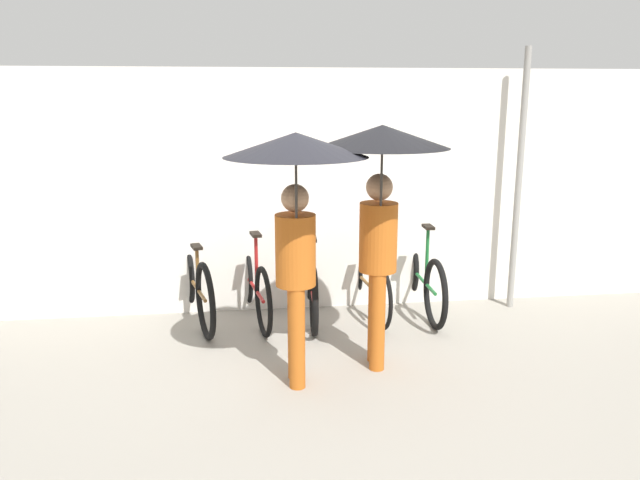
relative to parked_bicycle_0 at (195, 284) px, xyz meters
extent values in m
plane|color=gray|center=(1.21, -1.77, -0.39)|extent=(30.00, 30.00, 0.00)
cube|color=silver|center=(1.21, 0.31, 0.90)|extent=(10.41, 0.12, 2.58)
torus|color=black|center=(-0.12, 0.50, -0.01)|extent=(0.24, 0.75, 0.76)
torus|color=black|center=(0.13, -0.51, -0.01)|extent=(0.24, 0.75, 0.76)
cylinder|color=brown|center=(0.00, -0.01, -0.01)|extent=(0.29, 1.02, 0.04)
cylinder|color=brown|center=(0.05, -0.18, 0.21)|extent=(0.04, 0.04, 0.44)
cube|color=black|center=(0.05, -0.18, 0.45)|extent=(0.14, 0.22, 0.03)
cylinder|color=brown|center=(-0.12, 0.50, 0.34)|extent=(0.04, 0.04, 0.71)
cylinder|color=brown|center=(-0.12, 0.50, 0.69)|extent=(0.43, 0.13, 0.03)
torus|color=black|center=(0.53, 0.46, -0.04)|extent=(0.16, 0.70, 0.70)
torus|color=black|center=(0.68, -0.52, -0.04)|extent=(0.16, 0.70, 0.70)
cylinder|color=maroon|center=(0.60, -0.03, -0.04)|extent=(0.19, 0.99, 0.04)
cylinder|color=maroon|center=(0.63, -0.20, 0.25)|extent=(0.04, 0.04, 0.59)
cube|color=black|center=(0.63, -0.20, 0.56)|extent=(0.12, 0.21, 0.03)
cylinder|color=maroon|center=(0.53, 0.46, 0.32)|extent=(0.04, 0.04, 0.72)
cylinder|color=maroon|center=(0.53, 0.46, 0.68)|extent=(0.44, 0.10, 0.03)
torus|color=black|center=(1.24, 0.47, -0.05)|extent=(0.11, 0.69, 0.68)
torus|color=black|center=(1.17, -0.55, -0.05)|extent=(0.11, 0.69, 0.68)
cylinder|color=maroon|center=(1.21, -0.04, -0.05)|extent=(0.11, 1.02, 0.04)
cylinder|color=maroon|center=(1.19, -0.22, 0.22)|extent=(0.04, 0.04, 0.53)
cube|color=black|center=(1.19, -0.22, 0.50)|extent=(0.10, 0.21, 0.03)
cylinder|color=maroon|center=(1.24, 0.47, 0.27)|extent=(0.04, 0.04, 0.64)
cylinder|color=maroon|center=(1.24, 0.47, 0.59)|extent=(0.44, 0.06, 0.03)
torus|color=black|center=(1.77, 0.54, -0.06)|extent=(0.10, 0.67, 0.67)
torus|color=black|center=(1.85, -0.49, -0.06)|extent=(0.10, 0.67, 0.67)
cylinder|color=brown|center=(1.81, 0.03, -0.06)|extent=(0.12, 1.02, 0.04)
cylinder|color=brown|center=(1.83, -0.15, 0.19)|extent=(0.04, 0.04, 0.49)
cube|color=black|center=(1.83, -0.15, 0.45)|extent=(0.11, 0.21, 0.03)
cylinder|color=brown|center=(1.77, 0.54, 0.31)|extent=(0.04, 0.04, 0.73)
cylinder|color=brown|center=(1.77, 0.54, 0.67)|extent=(0.44, 0.07, 0.03)
torus|color=black|center=(2.43, 0.52, -0.03)|extent=(0.08, 0.72, 0.72)
torus|color=black|center=(2.40, -0.54, -0.03)|extent=(0.08, 0.72, 0.72)
cylinder|color=#19662D|center=(2.41, -0.01, -0.03)|extent=(0.06, 1.07, 0.04)
cylinder|color=#19662D|center=(2.41, -0.20, 0.27)|extent=(0.04, 0.04, 0.60)
cube|color=black|center=(2.41, -0.20, 0.58)|extent=(0.09, 0.20, 0.03)
cylinder|color=#19662D|center=(2.43, 0.52, 0.27)|extent=(0.04, 0.04, 0.61)
cylinder|color=#19662D|center=(2.43, 0.52, 0.58)|extent=(0.44, 0.04, 0.03)
cylinder|color=#B25619|center=(0.91, -1.48, 0.03)|extent=(0.13, 0.13, 0.84)
cylinder|color=#B25619|center=(0.90, -1.66, 0.03)|extent=(0.13, 0.13, 0.84)
cylinder|color=#B25619|center=(0.90, -1.57, 0.73)|extent=(0.32, 0.32, 0.57)
sphere|color=tan|center=(0.90, -1.57, 1.14)|extent=(0.22, 0.22, 0.22)
cylinder|color=#332D28|center=(0.90, -1.71, 1.12)|extent=(0.02, 0.02, 0.71)
cone|color=black|center=(0.90, -1.71, 1.56)|extent=(1.08, 1.08, 0.18)
cylinder|color=#B25619|center=(1.63, -1.23, 0.04)|extent=(0.13, 0.13, 0.86)
cylinder|color=#B25619|center=(1.61, -1.41, 0.04)|extent=(0.13, 0.13, 0.86)
cylinder|color=#B25619|center=(1.62, -1.32, 0.76)|extent=(0.32, 0.32, 0.58)
sphere|color=tan|center=(1.62, -1.32, 1.18)|extent=(0.22, 0.22, 0.22)
cylinder|color=#332D28|center=(1.60, -1.46, 1.15)|extent=(0.02, 0.02, 0.72)
cone|color=black|center=(1.60, -1.46, 1.60)|extent=(1.07, 1.07, 0.18)
cylinder|color=gray|center=(3.44, -0.02, 1.00)|extent=(0.07, 0.07, 2.79)
camera|label=1|loc=(0.47, -6.29, 1.93)|focal=35.00mm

